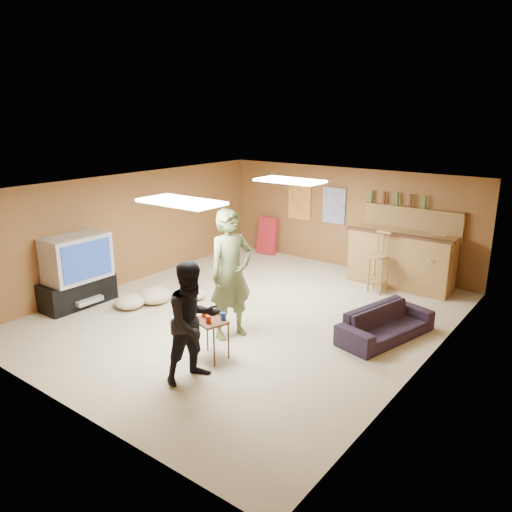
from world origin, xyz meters
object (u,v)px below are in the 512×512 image
Objects in this scene: tv_body at (77,258)px; sofa at (386,323)px; bar_counter at (401,260)px; person_olive at (231,274)px; tray_table at (211,339)px; person_black at (193,322)px.

tv_body is 5.34m from sofa.
sofa is at bearing -72.92° from bar_counter.
person_olive is 3.41× the size of tray_table.
tray_table is at bearing -1.35° from tv_body.
bar_counter is at bearing 5.48° from person_black.
person_olive is at bearing 139.44° from sofa.
bar_counter is (4.15, 4.45, -0.35)m from tv_body.
person_black is at bearing 165.14° from sofa.
person_black reaches higher than bar_counter.
sofa is at bearing 22.57° from tv_body.
person_olive is 1.06m from tray_table.
person_black is at bearing -69.05° from tray_table.
tv_body reaches higher than bar_counter.
person_black is (-0.75, -5.06, 0.25)m from bar_counter.
person_black is 0.77m from tray_table.
person_olive is at bearing -107.66° from bar_counter.
person_olive reaches higher than person_black.
person_black is 2.72× the size of tray_table.
tv_body is 0.55× the size of bar_counter.
person_black is (0.45, -1.29, -0.20)m from person_olive.
tv_body is 3.03m from person_olive.
person_olive is at bearing 12.96° from tv_body.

